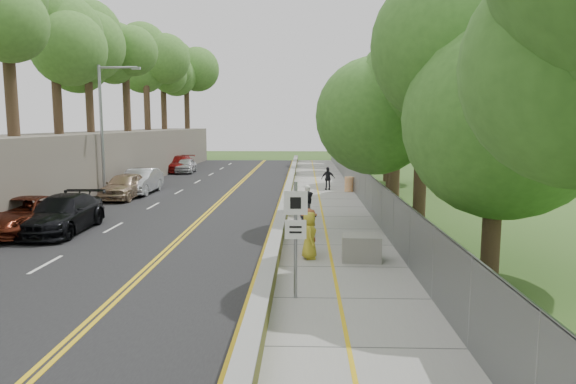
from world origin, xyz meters
TOP-DOWN VIEW (x-y plane):
  - ground at (0.00, 0.00)m, footprint 140.00×140.00m
  - road at (-5.40, 15.00)m, footprint 11.20×66.00m
  - sidewalk at (2.55, 15.00)m, footprint 4.20×66.00m
  - jersey_barrier at (0.25, 15.00)m, footprint 0.42×66.00m
  - rock_embankment at (-13.50, 15.00)m, footprint 5.00×66.00m
  - chainlink_fence at (4.65, 15.00)m, footprint 0.04×66.00m
  - trees_embankment at (-13.00, 15.00)m, footprint 6.40×66.00m
  - trees_fenceside at (7.00, 15.00)m, footprint 7.00×66.00m
  - streetlight at (-10.46, 14.00)m, footprint 2.52×0.22m
  - signpost at (1.05, -3.02)m, footprint 0.62×0.09m
  - construction_barrel at (4.30, 18.47)m, footprint 0.61×0.61m
  - concrete_block at (3.20, 0.82)m, footprint 1.34×1.04m
  - car_2 at (-10.60, 4.84)m, footprint 2.61×5.44m
  - car_3 at (-9.00, 5.04)m, footprint 2.34×5.43m
  - car_4 at (-9.73, 14.75)m, footprint 2.11×4.74m
  - car_5 at (-9.50, 17.06)m, footprint 1.74×4.95m
  - car_6 at (-10.60, 19.86)m, footprint 2.54×5.22m
  - car_7 at (-10.60, 32.10)m, footprint 2.25×5.33m
  - car_8 at (-9.79, 31.26)m, footprint 1.89×4.14m
  - painter_0 at (1.45, 1.00)m, footprint 0.58×0.83m
  - painter_1 at (1.45, 8.27)m, footprint 0.57×0.69m
  - painter_2 at (1.45, 4.68)m, footprint 0.82×0.99m
  - painter_3 at (1.45, 1.74)m, footprint 0.88×1.16m
  - person_far at (2.91, 19.23)m, footprint 1.00×0.57m

SIDE VIEW (x-z plane):
  - ground at x=0.00m, z-range 0.00..0.00m
  - road at x=-5.40m, z-range 0.00..0.04m
  - sidewalk at x=2.55m, z-range 0.00..0.05m
  - jersey_barrier at x=0.25m, z-range 0.00..0.60m
  - concrete_block at x=3.20m, z-range 0.05..0.91m
  - construction_barrel at x=4.30m, z-range 0.05..1.05m
  - car_8 at x=-9.79m, z-range 0.04..1.42m
  - car_6 at x=-10.60m, z-range 0.04..1.47m
  - car_2 at x=-10.60m, z-range 0.04..1.54m
  - car_7 at x=-10.60m, z-range 0.04..1.58m
  - car_3 at x=-9.00m, z-range 0.04..1.60m
  - car_4 at x=-9.73m, z-range 0.04..1.63m
  - painter_3 at x=1.45m, z-range 0.05..1.64m
  - person_far at x=2.91m, z-range 0.05..1.65m
  - car_5 at x=-9.50m, z-range 0.04..1.67m
  - painter_0 at x=1.45m, z-range 0.05..1.66m
  - painter_1 at x=1.45m, z-range 0.05..1.70m
  - painter_2 at x=1.45m, z-range 0.05..1.89m
  - chainlink_fence at x=4.65m, z-range 0.00..2.00m
  - signpost at x=1.05m, z-range 0.41..3.51m
  - rock_embankment at x=-13.50m, z-range 0.00..4.00m
  - streetlight at x=-10.46m, z-range 0.64..8.64m
  - trees_fenceside at x=7.00m, z-range 0.00..14.00m
  - trees_embankment at x=-13.00m, z-range 4.00..17.00m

